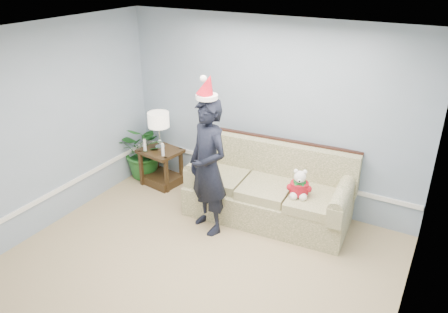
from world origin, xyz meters
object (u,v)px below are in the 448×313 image
table_lamp (159,121)px  teddy_bear (299,187)px  houseplant (145,151)px  man (208,167)px  sofa (270,192)px  side_table (162,170)px

table_lamp → teddy_bear: bearing=-6.6°
table_lamp → houseplant: 0.67m
man → sofa: bearing=75.0°
table_lamp → teddy_bear: size_ratio=1.54×
sofa → man: (-0.58, -0.70, 0.55)m
table_lamp → houseplant: size_ratio=0.63×
side_table → sofa: bearing=-0.6°
houseplant → man: size_ratio=0.51×
teddy_bear → houseplant: bearing=156.5°
side_table → table_lamp: bearing=124.2°
table_lamp → houseplant: bearing=176.1°
table_lamp → teddy_bear: (2.44, -0.28, -0.36)m
sofa → teddy_bear: 0.62m
sofa → man: 1.06m
sofa → houseplant: sofa is taller
sofa → teddy_bear: bearing=-27.0°
side_table → teddy_bear: 2.46m
side_table → houseplant: size_ratio=0.73×
man → teddy_bear: (1.07, 0.49, -0.23)m
houseplant → teddy_bear: houseplant is taller
side_table → houseplant: 0.45m
houseplant → man: man is taller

